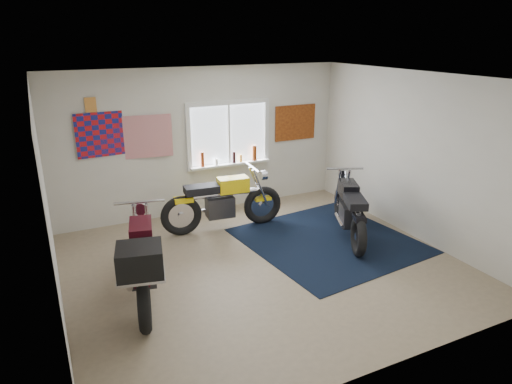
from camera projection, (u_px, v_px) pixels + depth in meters
name	position (u px, v px, depth m)	size (l,w,h in m)	color
ground	(263.00, 265.00, 6.75)	(5.50, 5.50, 0.00)	#9E896B
room_shell	(264.00, 158.00, 6.21)	(5.50, 5.50, 5.50)	white
navy_rug	(328.00, 240.00, 7.53)	(2.50, 2.60, 0.01)	black
window_assembly	(229.00, 138.00, 8.60)	(1.66, 0.17, 1.26)	white
oil_bottles	(235.00, 156.00, 8.69)	(1.14, 0.09, 0.30)	maroon
flag_display	(90.00, 105.00, 7.37)	(1.60, 0.10, 1.17)	red
triumph_poster	(295.00, 123.00, 9.15)	(0.90, 0.03, 0.70)	#A54C14
yellow_triumph	(222.00, 203.00, 7.85)	(2.16, 0.65, 1.09)	black
black_chrome_bike	(349.00, 211.00, 7.56)	(1.00, 1.93, 1.06)	black
maroon_tourer	(142.00, 261.00, 5.62)	(0.92, 2.20, 1.12)	black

